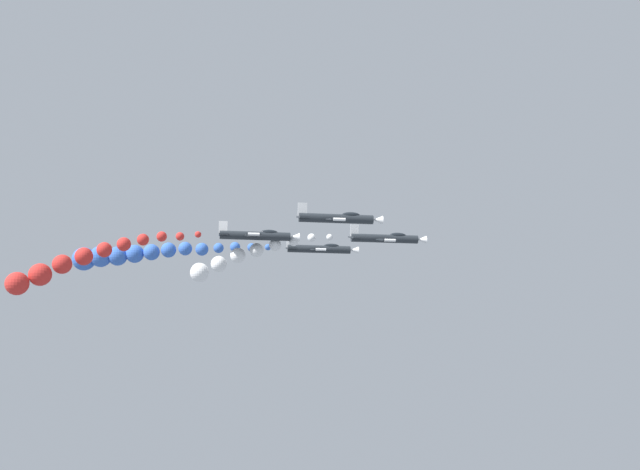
{
  "coord_description": "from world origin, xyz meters",
  "views": [
    {
      "loc": [
        87.6,
        -12.94,
        108.35
      ],
      "look_at": [
        0.0,
        0.0,
        126.92
      ],
      "focal_mm": 38.95,
      "sensor_mm": 36.0,
      "label": 1
    }
  ],
  "objects_px": {
    "airplane_left_inner": "(320,249)",
    "airplane_lead": "(386,238)",
    "airplane_left_outer": "(257,236)",
    "airplane_right_inner": "(338,218)"
  },
  "relations": [
    {
      "from": "airplane_lead",
      "to": "airplane_left_outer",
      "type": "relative_size",
      "value": 1.0
    },
    {
      "from": "airplane_left_outer",
      "to": "airplane_lead",
      "type": "bearing_deg",
      "value": 92.59
    },
    {
      "from": "airplane_left_inner",
      "to": "airplane_right_inner",
      "type": "xyz_separation_m",
      "value": [
        16.25,
        -0.3,
        0.7
      ]
    },
    {
      "from": "airplane_right_inner",
      "to": "airplane_left_outer",
      "type": "distance_m",
      "value": 11.89
    },
    {
      "from": "airplane_right_inner",
      "to": "airplane_left_outer",
      "type": "bearing_deg",
      "value": -128.68
    },
    {
      "from": "airplane_left_inner",
      "to": "airplane_left_outer",
      "type": "height_order",
      "value": "airplane_left_inner"
    },
    {
      "from": "airplane_lead",
      "to": "airplane_right_inner",
      "type": "xyz_separation_m",
      "value": [
        8.19,
        -7.93,
        0.56
      ]
    },
    {
      "from": "airplane_lead",
      "to": "airplane_left_inner",
      "type": "xyz_separation_m",
      "value": [
        -8.06,
        -7.63,
        -0.14
      ]
    },
    {
      "from": "airplane_lead",
      "to": "airplane_right_inner",
      "type": "relative_size",
      "value": 1.0
    },
    {
      "from": "airplane_left_inner",
      "to": "airplane_lead",
      "type": "bearing_deg",
      "value": 43.44
    }
  ]
}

